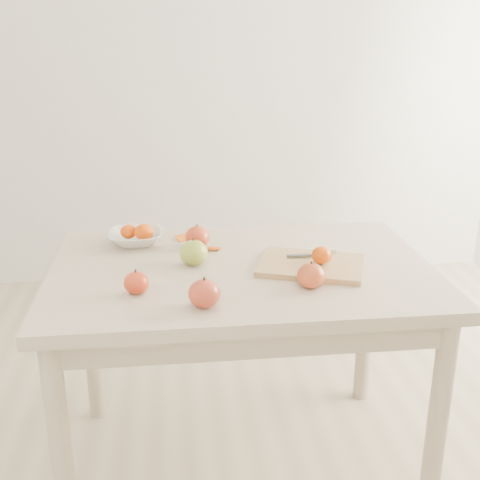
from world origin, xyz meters
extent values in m
plane|color=#C6B293|center=(0.00, 0.00, 0.00)|extent=(3.50, 3.50, 0.00)
plane|color=white|center=(0.00, 1.75, 1.35)|extent=(3.50, 0.00, 3.50)
cube|color=beige|center=(0.00, 0.00, 0.73)|extent=(1.20, 0.80, 0.04)
cylinder|color=#BCAA8E|center=(-0.54, 0.34, 0.35)|extent=(0.06, 0.06, 0.71)
cylinder|color=#BCAA8E|center=(0.54, 0.34, 0.35)|extent=(0.06, 0.06, 0.71)
cylinder|color=#BCAA8E|center=(-0.54, -0.34, 0.35)|extent=(0.06, 0.06, 0.71)
cylinder|color=#BCAA8E|center=(0.54, -0.34, 0.35)|extent=(0.06, 0.06, 0.71)
cube|color=tan|center=(0.21, -0.04, 0.76)|extent=(0.38, 0.32, 0.02)
ellipsoid|color=#D96007|center=(0.24, -0.05, 0.80)|extent=(0.06, 0.06, 0.05)
imported|color=white|center=(-0.34, 0.25, 0.77)|extent=(0.19, 0.19, 0.05)
ellipsoid|color=#C74007|center=(-0.37, 0.26, 0.79)|extent=(0.06, 0.06, 0.05)
ellipsoid|color=#E14707|center=(-0.31, 0.23, 0.80)|extent=(0.07, 0.07, 0.06)
cube|color=orange|center=(-0.17, 0.28, 0.75)|extent=(0.07, 0.07, 0.01)
cube|color=#CD560E|center=(-0.08, 0.16, 0.75)|extent=(0.05, 0.05, 0.01)
cube|color=silver|center=(0.27, 0.04, 0.78)|extent=(0.08, 0.02, 0.01)
cube|color=#35373C|center=(0.19, 0.01, 0.78)|extent=(0.10, 0.02, 0.00)
ellipsoid|color=olive|center=(-0.15, 0.03, 0.79)|extent=(0.09, 0.09, 0.08)
ellipsoid|color=#9C0C11|center=(-0.13, 0.19, 0.79)|extent=(0.08, 0.08, 0.08)
ellipsoid|color=maroon|center=(-0.13, -0.28, 0.79)|extent=(0.09, 0.09, 0.08)
ellipsoid|color=#A01018|center=(-0.32, -0.17, 0.78)|extent=(0.07, 0.07, 0.06)
ellipsoid|color=maroon|center=(0.18, -0.19, 0.79)|extent=(0.08, 0.08, 0.07)
camera|label=1|loc=(-0.21, -1.75, 1.46)|focal=45.00mm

